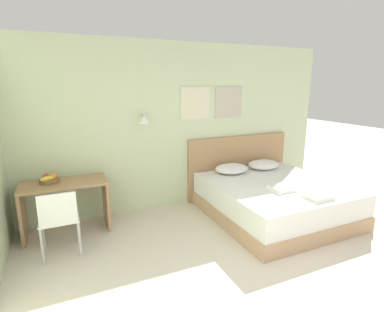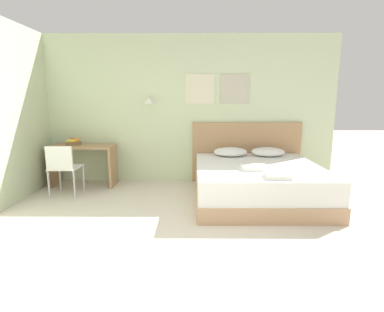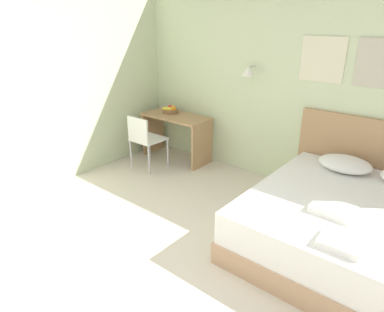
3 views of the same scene
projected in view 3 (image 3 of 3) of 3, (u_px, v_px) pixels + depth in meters
ground_plane at (120, 303)px, 2.78m from camera, size 24.00×24.00×0.00m
wall_back at (293, 87)px, 4.39m from camera, size 5.62×0.31×2.65m
bed at (351, 228)px, 3.30m from camera, size 1.87×1.99×0.54m
headboard at (382, 168)px, 3.93m from camera, size 1.99×0.06×1.10m
pillow_left at (345, 164)px, 3.88m from camera, size 0.58×0.45×0.15m
folded_towel_near_foot at (333, 209)px, 3.04m from camera, size 0.36×0.27×0.06m
folded_towel_mid_bed at (342, 243)px, 2.59m from camera, size 0.31×0.27×0.06m
desk at (176, 129)px, 5.48m from camera, size 1.10×0.53×0.73m
desk_chair at (144, 138)px, 5.09m from camera, size 0.44×0.44×0.82m
fruit_bowl at (170, 110)px, 5.51m from camera, size 0.26×0.26×0.12m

